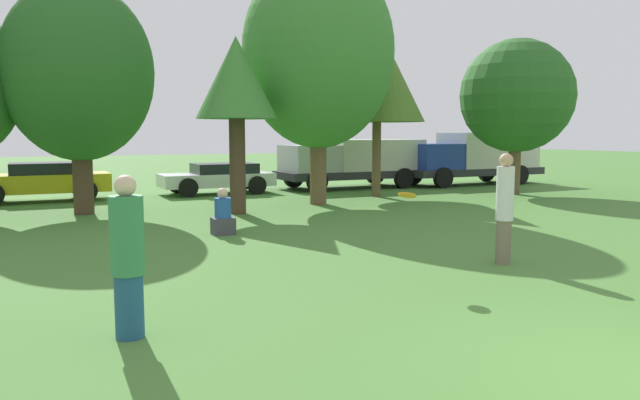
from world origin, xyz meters
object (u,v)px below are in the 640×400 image
frisbee (407,195)px  tree_2 (78,73)px  bystander_sitting (223,216)px  tree_5 (377,74)px  delivery_truck_blue (474,156)px  parked_car_yellow (41,180)px  tree_6 (517,96)px  delivery_truck_silver (354,160)px  tree_3 (236,81)px  parked_car_white (219,177)px  tree_4 (318,53)px  person_thrower (128,257)px  person_catcher (505,207)px

frisbee → tree_2: 10.96m
bystander_sitting → tree_5: bearing=38.7°
delivery_truck_blue → parked_car_yellow: bearing=-2.6°
tree_2 → delivery_truck_blue: size_ratio=0.95×
parked_car_yellow → tree_6: bearing=162.6°
tree_6 → delivery_truck_silver: 6.59m
tree_3 → tree_5: tree_5 is taller
tree_5 → parked_car_white: tree_5 is taller
tree_6 → delivery_truck_blue: size_ratio=0.85×
delivery_truck_blue → bystander_sitting: bearing=30.6°
parked_car_yellow → bystander_sitting: bearing=110.7°
tree_4 → delivery_truck_silver: 6.83m
frisbee → parked_car_yellow: (-4.87, 13.79, -0.59)m
bystander_sitting → delivery_truck_blue: 15.72m
bystander_sitting → delivery_truck_silver: (7.89, 8.91, 0.69)m
tree_3 → parked_car_white: tree_3 is taller
tree_6 → tree_3: bearing=-174.4°
tree_2 → parked_car_white: tree_2 is taller
tree_4 → person_thrower: bearing=-123.7°
tree_4 → tree_5: bearing=24.8°
parked_car_white → delivery_truck_silver: size_ratio=0.65×
frisbee → parked_car_white: frisbee is taller
parked_car_yellow → person_catcher: bearing=115.9°
person_catcher → parked_car_yellow: bearing=-74.1°
bystander_sitting → tree_3: tree_3 is taller
tree_2 → tree_5: size_ratio=1.06×
tree_6 → person_catcher: bearing=-133.0°
tree_4 → delivery_truck_silver: tree_4 is taller
frisbee → tree_5: (5.65, 10.71, 2.90)m
person_catcher → tree_5: 11.48m
delivery_truck_silver → tree_2: bearing=20.1°
person_catcher → bystander_sitting: size_ratio=1.83×
delivery_truck_blue → tree_2: bearing=11.0°
tree_2 → tree_4: tree_4 is taller
person_catcher → bystander_sitting: 5.94m
tree_4 → tree_5: 3.10m
parked_car_yellow → delivery_truck_silver: 11.41m
tree_4 → parked_car_yellow: (-7.73, 4.37, -3.90)m
parked_car_yellow → tree_4: bearing=149.2°
tree_3 → tree_2: bearing=156.6°
frisbee → delivery_truck_blue: 17.97m
person_thrower → tree_5: tree_5 is taller
tree_5 → delivery_truck_blue: size_ratio=0.90×
parked_car_yellow → delivery_truck_blue: (16.84, -0.39, 0.53)m
parked_car_white → tree_2: bearing=38.0°
person_thrower → bystander_sitting: bearing=54.5°
tree_3 → delivery_truck_silver: (6.58, 5.71, -2.44)m
bystander_sitting → tree_4: (4.21, 4.32, 4.17)m
delivery_truck_blue → person_thrower: bearing=40.5°
person_catcher → delivery_truck_silver: bearing=-119.3°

